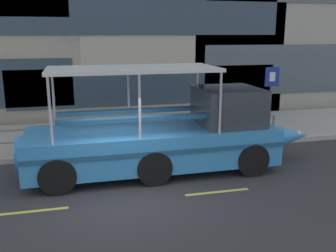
% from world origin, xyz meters
% --- Properties ---
extents(ground_plane, '(120.00, 120.00, 0.00)m').
position_xyz_m(ground_plane, '(0.00, 0.00, 0.00)').
color(ground_plane, '#333335').
extents(sidewalk, '(32.00, 4.80, 0.18)m').
position_xyz_m(sidewalk, '(0.00, 5.60, 0.09)').
color(sidewalk, '#A8A59E').
rests_on(sidewalk, ground_plane).
extents(curb_edge, '(32.00, 0.18, 0.18)m').
position_xyz_m(curb_edge, '(0.00, 3.11, 0.09)').
color(curb_edge, '#B2ADA3').
rests_on(curb_edge, ground_plane).
extents(lane_centreline, '(25.80, 0.12, 0.01)m').
position_xyz_m(lane_centreline, '(-0.00, -0.73, 0.00)').
color(lane_centreline, '#DBD64C').
rests_on(lane_centreline, ground_plane).
extents(curb_guardrail, '(10.49, 0.09, 0.89)m').
position_xyz_m(curb_guardrail, '(1.16, 3.45, 0.78)').
color(curb_guardrail, gray).
rests_on(curb_guardrail, sidewalk).
extents(parking_sign, '(0.60, 0.12, 2.70)m').
position_xyz_m(parking_sign, '(6.43, 3.95, 2.01)').
color(parking_sign, '#4C4F54').
rests_on(parking_sign, sidewalk).
extents(duck_tour_boat, '(9.34, 2.47, 3.22)m').
position_xyz_m(duck_tour_boat, '(1.61, 1.26, 1.07)').
color(duck_tour_boat, '#388CD1').
rests_on(duck_tour_boat, ground_plane).
extents(pedestrian_near_bow, '(0.35, 0.40, 1.73)m').
position_xyz_m(pedestrian_near_bow, '(4.15, 4.29, 1.23)').
color(pedestrian_near_bow, '#1E2338').
rests_on(pedestrian_near_bow, sidewalk).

